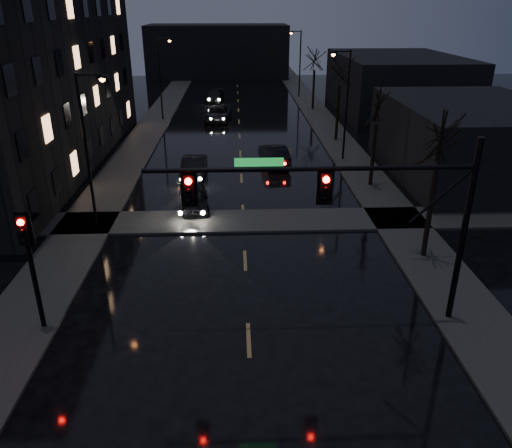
{
  "coord_description": "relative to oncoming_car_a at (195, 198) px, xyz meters",
  "views": [
    {
      "loc": [
        -0.33,
        -6.55,
        10.94
      ],
      "look_at": [
        0.38,
        10.95,
        3.2
      ],
      "focal_mm": 35.0,
      "sensor_mm": 36.0,
      "label": 1
    }
  ],
  "objects": [
    {
      "name": "sidewalk_left",
      "position": [
        -5.72,
        14.49,
        -0.6
      ],
      "size": [
        3.0,
        140.0,
        0.12
      ],
      "primitive_type": "cube",
      "color": "#2D2D2B",
      "rests_on": "ground"
    },
    {
      "name": "sidewalk_right",
      "position": [
        11.28,
        14.49,
        -0.6
      ],
      "size": [
        3.0,
        140.0,
        0.12
      ],
      "primitive_type": "cube",
      "color": "#2D2D2B",
      "rests_on": "ground"
    },
    {
      "name": "sidewalk_cross",
      "position": [
        2.78,
        -2.01,
        -0.6
      ],
      "size": [
        40.0,
        3.0,
        0.12
      ],
      "primitive_type": "cube",
      "color": "#2D2D2B",
      "rests_on": "ground"
    },
    {
      "name": "apartment_block",
      "position": [
        -13.72,
        9.49,
        5.34
      ],
      "size": [
        12.0,
        30.0,
        12.0
      ],
      "primitive_type": "cube",
      "color": "black",
      "rests_on": "ground"
    },
    {
      "name": "commercial_right_near",
      "position": [
        18.28,
        5.49,
        1.84
      ],
      "size": [
        10.0,
        14.0,
        5.0
      ],
      "primitive_type": "cube",
      "color": "black",
      "rests_on": "ground"
    },
    {
      "name": "commercial_right_far",
      "position": [
        19.78,
        27.49,
        2.34
      ],
      "size": [
        12.0,
        18.0,
        6.0
      ],
      "primitive_type": "cube",
      "color": "black",
      "rests_on": "ground"
    },
    {
      "name": "far_block",
      "position": [
        -0.22,
        57.49,
        3.34
      ],
      "size": [
        22.0,
        10.0,
        8.0
      ],
      "primitive_type": "cube",
      "color": "black",
      "rests_on": "ground"
    },
    {
      "name": "signal_mast",
      "position": [
        6.63,
        -11.51,
        4.2
      ],
      "size": [
        11.11,
        0.41,
        7.0
      ],
      "color": "black",
      "rests_on": "ground"
    },
    {
      "name": "signal_pole_left",
      "position": [
        -4.72,
        -11.52,
        2.35
      ],
      "size": [
        0.35,
        0.41,
        4.53
      ],
      "color": "black",
      "rests_on": "ground"
    },
    {
      "name": "tree_near",
      "position": [
        11.18,
        -6.51,
        5.55
      ],
      "size": [
        3.52,
        3.52,
        8.08
      ],
      "color": "black",
      "rests_on": "ground"
    },
    {
      "name": "tree_mid_a",
      "position": [
        11.18,
        3.49,
        5.16
      ],
      "size": [
        3.3,
        3.3,
        7.58
      ],
      "color": "black",
      "rests_on": "ground"
    },
    {
      "name": "tree_mid_b",
      "position": [
        11.18,
        15.49,
        5.94
      ],
      "size": [
        3.74,
        3.74,
        8.59
      ],
      "color": "black",
      "rests_on": "ground"
    },
    {
      "name": "tree_far",
      "position": [
        11.18,
        29.49,
        5.4
      ],
      "size": [
        3.43,
        3.43,
        7.88
      ],
      "color": "black",
      "rests_on": "ground"
    },
    {
      "name": "streetlight_l_near",
      "position": [
        -4.8,
        -2.51,
        4.11
      ],
      "size": [
        1.53,
        0.28,
        8.0
      ],
      "color": "black",
      "rests_on": "ground"
    },
    {
      "name": "streetlight_l_far",
      "position": [
        -4.8,
        24.49,
        4.11
      ],
      "size": [
        1.53,
        0.28,
        8.0
      ],
      "color": "black",
      "rests_on": "ground"
    },
    {
      "name": "streetlight_r_mid",
      "position": [
        10.37,
        9.49,
        4.11
      ],
      "size": [
        1.53,
        0.28,
        8.0
      ],
      "color": "black",
      "rests_on": "ground"
    },
    {
      "name": "streetlight_r_far",
      "position": [
        10.37,
        37.49,
        4.11
      ],
      "size": [
        1.53,
        0.28,
        8.0
      ],
      "color": "black",
      "rests_on": "ground"
    },
    {
      "name": "oncoming_car_a",
      "position": [
        0.0,
        0.0,
        0.0
      ],
      "size": [
        1.99,
        4.05,
        1.33
      ],
      "primitive_type": "imported",
      "rotation": [
        0.0,
        0.0,
        0.11
      ],
      "color": "black",
      "rests_on": "ground"
    },
    {
      "name": "oncoming_car_b",
      "position": [
        -0.49,
        5.7,
        0.04
      ],
      "size": [
        1.71,
        4.37,
        1.42
      ],
      "primitive_type": "imported",
      "rotation": [
        0.0,
        0.0,
        -0.05
      ],
      "color": "black",
      "rests_on": "ground"
    },
    {
      "name": "oncoming_car_c",
      "position": [
        0.66,
        23.85,
        0.04
      ],
      "size": [
        2.9,
        5.33,
        1.42
      ],
      "primitive_type": "imported",
      "rotation": [
        0.0,
        0.0,
        -0.11
      ],
      "color": "black",
      "rests_on": "ground"
    },
    {
      "name": "oncoming_car_d",
      "position": [
        -0.05,
        34.86,
        0.02
      ],
      "size": [
        2.37,
        4.86,
        1.36
      ],
      "primitive_type": "imported",
      "rotation": [
        0.0,
        0.0,
        -0.1
      ],
      "color": "black",
      "rests_on": "ground"
    },
    {
      "name": "lead_car",
      "position": [
        5.25,
        8.64,
        0.09
      ],
      "size": [
        2.19,
        4.75,
        1.51
      ],
      "primitive_type": "imported",
      "rotation": [
        0.0,
        0.0,
        3.27
      ],
      "color": "black",
      "rests_on": "ground"
    }
  ]
}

